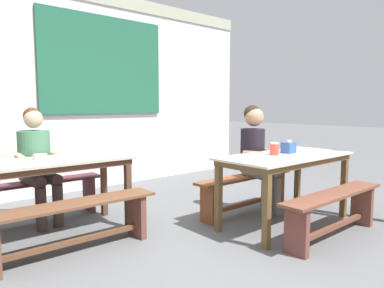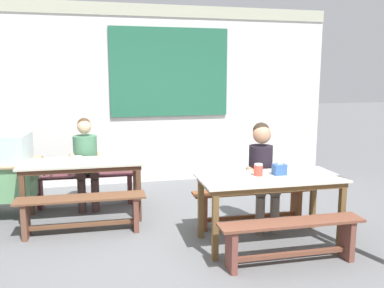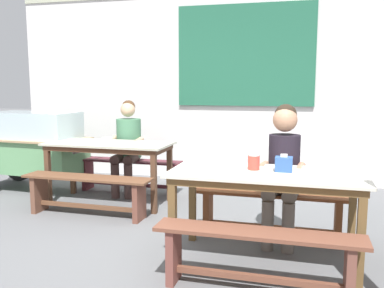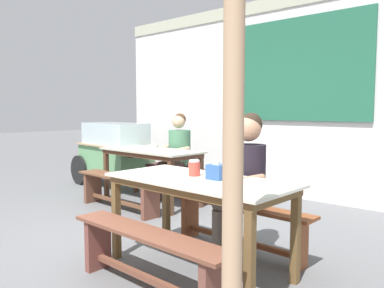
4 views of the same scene
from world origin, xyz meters
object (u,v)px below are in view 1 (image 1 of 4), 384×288
bench_far_front (74,220)px  tissue_box (289,148)px  dining_table_near (286,162)px  bench_near_back (246,188)px  bench_far_back (35,196)px  person_right_near_table (256,151)px  bench_near_front (333,208)px  soup_bowl (40,157)px  person_center_facing (37,158)px  condiment_jar (274,149)px  dining_table_far (50,168)px

bench_far_front → tissue_box: size_ratio=10.47×
dining_table_near → bench_near_back: (0.01, 0.56, -0.38)m
dining_table_near → tissue_box: bearing=23.6°
bench_far_back → person_right_near_table: bearing=-33.0°
bench_near_front → soup_bowl: (-2.09, 1.97, 0.49)m
bench_near_back → soup_bowl: size_ratio=11.26×
person_right_near_table → bench_near_front: bearing=-96.9°
bench_far_back → bench_near_front: same height
bench_far_back → tissue_box: bearing=-40.2°
tissue_box → person_center_facing: bearing=140.5°
bench_far_back → condiment_jar: 2.69m
bench_far_back → person_right_near_table: 2.59m
bench_far_front → person_right_near_table: size_ratio=1.16×
dining_table_near → bench_far_back: size_ratio=1.05×
person_right_near_table → person_center_facing: (-2.12, 1.33, -0.03)m
bench_far_back → bench_near_front: size_ratio=1.02×
person_right_near_table → tissue_box: (0.02, -0.43, 0.08)m
bench_near_front → bench_near_back: bearing=89.0°
dining_table_near → dining_table_far: bearing=147.0°
tissue_box → dining_table_near: bearing=-156.4°
dining_table_far → soup_bowl: 0.15m
bench_far_front → soup_bowl: size_ratio=11.49×
condiment_jar → dining_table_near: bearing=-32.7°
bench_far_back → condiment_jar: bearing=-43.5°
bench_near_front → tissue_box: size_ratio=10.29×
bench_far_front → soup_bowl: bearing=94.3°
bench_far_front → person_right_near_table: bearing=-7.2°
condiment_jar → soup_bowl: 2.40m
dining_table_near → bench_far_front: dining_table_near is taller
dining_table_near → bench_far_back: bearing=137.0°
condiment_jar → soup_bowl: size_ratio=1.03×
dining_table_near → person_right_near_table: size_ratio=1.23×
person_right_near_table → soup_bowl: size_ratio=9.88×
person_right_near_table → bench_near_back: bearing=147.9°
dining_table_near → bench_far_front: bearing=159.5°
bench_near_back → person_right_near_table: size_ratio=1.14×
bench_far_back → bench_near_back: 2.42m
bench_near_back → tissue_box: size_ratio=10.26×
bench_near_back → person_center_facing: size_ratio=1.16×
dining_table_far → bench_near_back: (2.04, -0.76, -0.38)m
bench_near_back → dining_table_far: bearing=159.5°
person_right_near_table → bench_far_back: bearing=147.0°
dining_table_near → bench_near_front: (-0.01, -0.56, -0.39)m
bench_near_back → person_right_near_table: (0.11, -0.07, 0.45)m
tissue_box → soup_bowl: bearing=148.9°
bench_far_back → bench_far_front: (-0.03, -1.12, 0.00)m
person_center_facing → dining_table_far: bearing=-94.2°
dining_table_near → bench_near_back: 0.68m
bench_far_front → condiment_jar: condiment_jar is taller
bench_near_back → person_right_near_table: bearing=-32.1°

